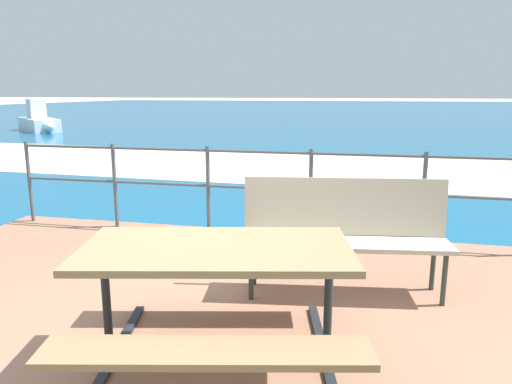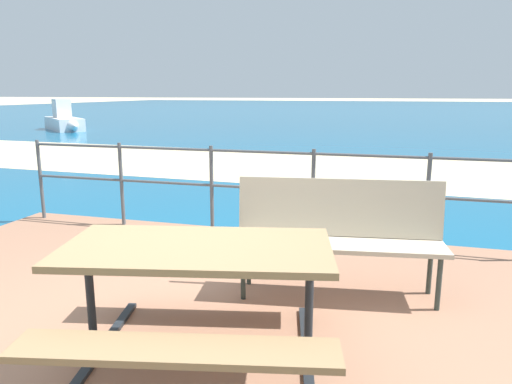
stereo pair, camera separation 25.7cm
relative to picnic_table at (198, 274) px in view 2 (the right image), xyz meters
The scene contains 8 objects.
ground_plane 0.75m from the picnic_table, 145.39° to the left, with size 240.00×240.00×0.00m, color beige.
patio_paving 0.72m from the picnic_table, 145.39° to the left, with size 6.40×5.20×0.06m, color #996B51.
sea_water 40.23m from the picnic_table, 90.45° to the left, with size 90.00×90.00×0.01m, color #145B84.
beach_strip 8.20m from the picnic_table, 92.24° to the left, with size 54.00×4.77×0.01m, color beige.
picnic_table is the anchor object (origin of this frame).
park_bench 1.46m from the picnic_table, 61.92° to the left, with size 1.69×0.65×0.93m.
railing_fence 2.63m from the picnic_table, 96.98° to the left, with size 5.94×0.04×1.02m.
boat_near 20.14m from the picnic_table, 129.51° to the left, with size 3.21×2.87×1.35m.
Camera 2 is at (1.35, -2.63, 1.69)m, focal length 33.09 mm.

